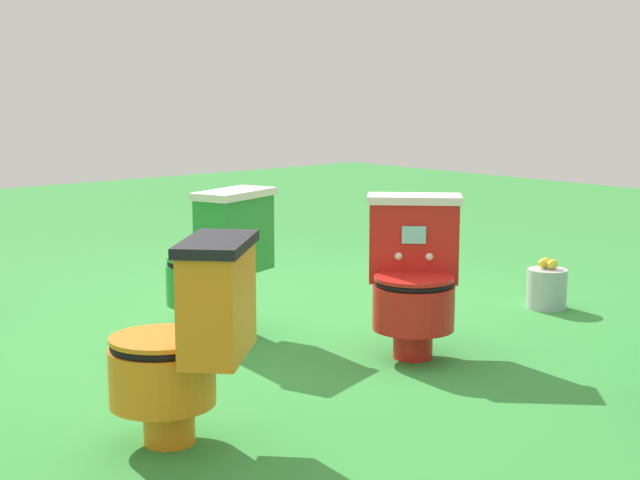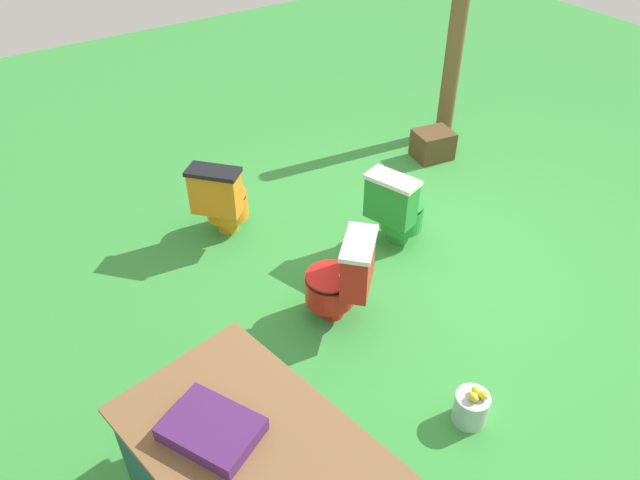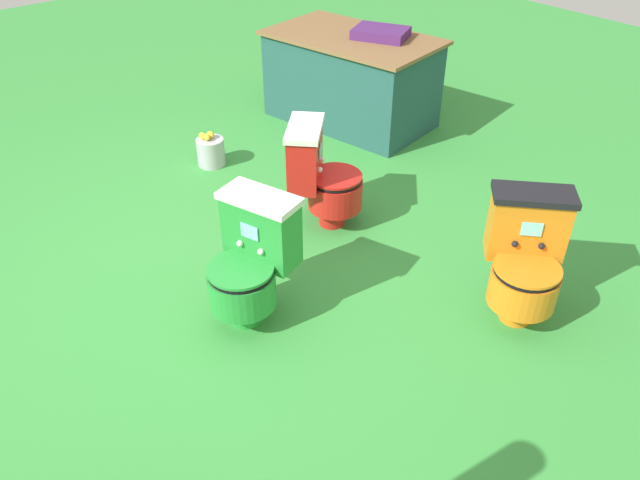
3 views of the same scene
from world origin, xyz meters
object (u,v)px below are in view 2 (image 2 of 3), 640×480
Objects in this scene: toilet_green at (397,209)px; wooden_post at (454,55)px; toilet_orange at (222,199)px; toilet_red at (342,278)px; small_crate at (433,145)px; lemon_bucket at (471,407)px.

wooden_post is at bearing 108.03° from toilet_green.
toilet_orange and toilet_red have the same top height.
small_crate is 3.34m from lemon_bucket.
small_crate is at bearing 125.08° from wooden_post.
toilet_green is (-0.94, -1.16, 0.00)m from toilet_orange.
toilet_red is 1.01m from toilet_green.
toilet_orange is 1.88× the size of small_crate.
lemon_bucket is at bearing -42.25° from toilet_green.
toilet_orange reaches higher than lemon_bucket.
wooden_post is at bearing 54.38° from toilet_orange.
toilet_green is 1.86m from lemon_bucket.
toilet_orange is 2.67m from lemon_bucket.
wooden_post is (0.35, -2.93, 0.54)m from toilet_orange.
wooden_post is 0.96m from small_crate.
toilet_red is at bearing 123.00° from small_crate.
small_crate is (-0.34, 0.48, -0.76)m from wooden_post.
toilet_green is 0.40× the size of wooden_post.
toilet_orange is at bearing 96.76° from wooden_post.
toilet_orange is at bearing 90.25° from small_crate.
toilet_red is at bearing -80.44° from toilet_green.
toilet_green is 2.26m from wooden_post.
toilet_green is at bearing 126.05° from wooden_post.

